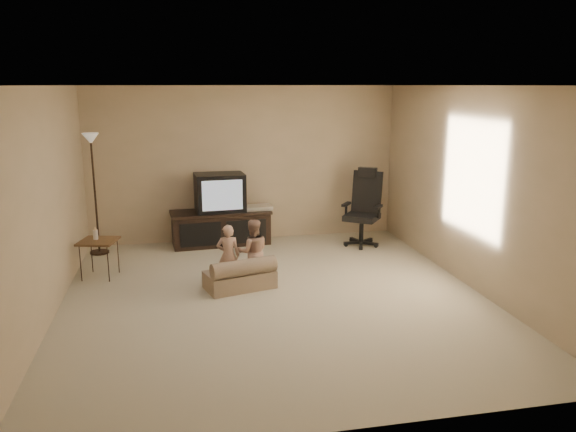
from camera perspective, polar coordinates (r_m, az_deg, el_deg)
The scene contains 9 objects.
floor at distance 6.86m, azimuth -1.36°, elevation -8.25°, with size 5.50×5.50×0.00m, color #B5AC90.
room_shell at distance 6.46m, azimuth -1.43°, elevation 4.38°, with size 5.50×5.50×5.50m.
tv_stand at distance 9.04m, azimuth -6.82°, elevation 0.10°, with size 1.64×0.70×1.15m.
office_chair at distance 9.02m, azimuth 7.65°, elevation -0.17°, with size 0.79×0.79×1.23m.
side_table at distance 7.83m, azimuth -18.73°, elevation -2.45°, with size 0.56×0.56×0.69m.
floor_lamp at distance 8.78m, azimuth -19.21°, elevation 4.76°, with size 0.28×0.28×1.82m.
child_sofa at distance 7.10m, azimuth -4.81°, elevation -6.11°, with size 0.94×0.68×0.41m.
toddler_left at distance 7.14m, azimuth -6.09°, elevation -4.02°, with size 0.29×0.22×0.81m, color tan.
toddler_right at distance 7.21m, azimuth -3.59°, elevation -3.63°, with size 0.41×0.23×0.85m, color tan.
Camera 1 is at (-1.12, -6.29, 2.50)m, focal length 35.00 mm.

